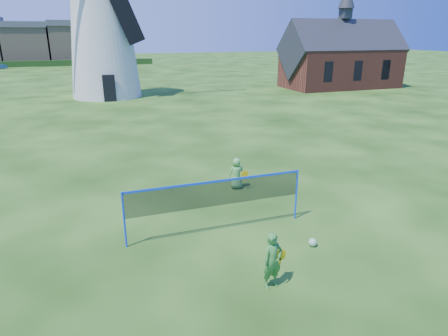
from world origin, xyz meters
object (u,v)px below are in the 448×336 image
(badminton_net, at_px, (216,194))
(player_girl, at_px, (273,261))
(chapel, at_px, (341,59))
(player_boy, at_px, (237,173))
(play_ball, at_px, (313,242))
(windmill, at_px, (101,22))

(badminton_net, height_order, player_girl, badminton_net)
(chapel, relative_size, player_girl, 9.34)
(player_boy, bearing_deg, player_girl, 89.71)
(chapel, height_order, badminton_net, chapel)
(play_ball, bearing_deg, badminton_net, 142.90)
(windmill, distance_m, chapel, 23.65)
(chapel, height_order, play_ball, chapel)
(player_girl, height_order, play_ball, player_girl)
(player_girl, relative_size, play_ball, 5.88)
(badminton_net, relative_size, play_ball, 22.95)
(chapel, xyz_separation_m, play_ball, (-20.05, -27.33, -2.76))
(chapel, bearing_deg, badminton_net, -130.75)
(player_girl, bearing_deg, play_ball, 23.39)
(windmill, bearing_deg, badminton_net, -87.48)
(player_girl, bearing_deg, chapel, 42.21)
(player_girl, bearing_deg, player_boy, 66.02)
(chapel, distance_m, play_ball, 34.01)
(player_boy, height_order, play_ball, player_boy)
(badminton_net, bearing_deg, play_ball, -37.10)
(windmill, xyz_separation_m, badminton_net, (1.19, -27.11, -5.11))
(play_ball, bearing_deg, player_boy, 95.19)
(chapel, xyz_separation_m, player_boy, (-20.45, -22.86, -2.30))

